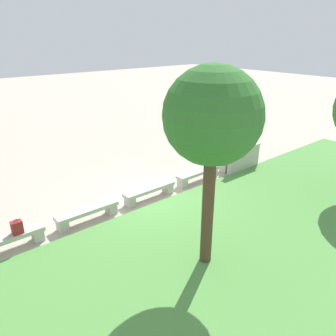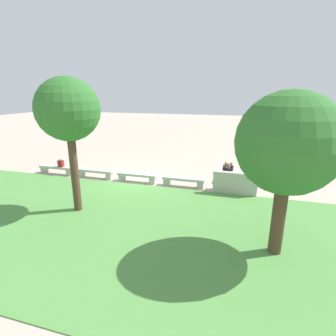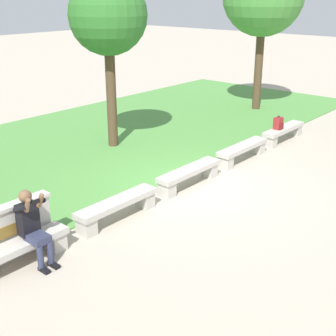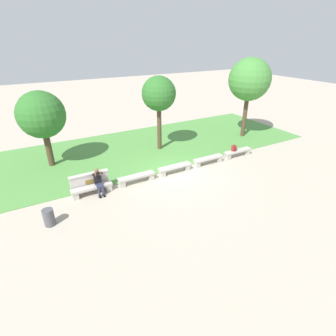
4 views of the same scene
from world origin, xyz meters
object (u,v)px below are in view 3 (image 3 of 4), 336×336
(bench_far, at_px, (242,150))
(bench_near, at_px, (117,206))
(bench_main, at_px, (15,253))
(person_photographer, at_px, (32,224))
(bench_end, at_px, (283,132))
(backpack, at_px, (278,124))
(tree_right_background, at_px, (108,17))
(bench_mid, at_px, (189,174))

(bench_far, bearing_deg, bench_near, 180.00)
(bench_main, bearing_deg, bench_far, 0.00)
(bench_main, bearing_deg, person_photographer, -12.74)
(bench_far, xyz_separation_m, bench_end, (2.37, 0.00, 0.00))
(backpack, bearing_deg, bench_far, -179.16)
(bench_near, xyz_separation_m, bench_far, (4.74, 0.00, 0.00))
(bench_near, relative_size, bench_end, 1.00)
(bench_end, height_order, person_photographer, person_photographer)
(bench_near, height_order, tree_right_background, tree_right_background)
(bench_far, distance_m, backpack, 2.07)
(bench_end, bearing_deg, bench_near, 180.00)
(bench_far, bearing_deg, bench_mid, 180.00)
(bench_near, distance_m, person_photographer, 2.07)
(bench_mid, distance_m, tree_right_background, 5.09)
(bench_main, xyz_separation_m, bench_far, (7.11, 0.00, 0.00))
(bench_near, bearing_deg, bench_far, 0.00)
(bench_mid, distance_m, person_photographer, 4.42)
(bench_end, distance_m, person_photographer, 9.15)
(bench_main, relative_size, backpack, 4.68)
(bench_near, bearing_deg, bench_main, 180.00)
(bench_end, bearing_deg, backpack, 174.74)
(bench_near, distance_m, bench_end, 7.11)
(bench_near, relative_size, person_photographer, 1.52)
(bench_mid, relative_size, person_photographer, 1.52)
(backpack, distance_m, tree_right_background, 5.92)
(bench_mid, bearing_deg, bench_far, 0.00)
(bench_near, xyz_separation_m, backpack, (6.79, 0.03, 0.32))
(bench_main, bearing_deg, bench_mid, 0.00)
(bench_near, bearing_deg, bench_end, 0.00)
(bench_main, distance_m, bench_far, 7.11)
(bench_mid, bearing_deg, bench_end, 0.00)
(bench_mid, bearing_deg, person_photographer, -178.99)
(person_photographer, xyz_separation_m, backpack, (8.81, 0.11, -0.11))
(bench_mid, height_order, person_photographer, person_photographer)
(bench_near, distance_m, backpack, 6.79)
(bench_far, height_order, bench_end, same)
(bench_near, height_order, backpack, backpack)
(bench_end, relative_size, tree_right_background, 0.41)
(bench_main, xyz_separation_m, bench_mid, (4.74, 0.00, 0.00))
(bench_main, height_order, bench_near, same)
(bench_near, xyz_separation_m, person_photographer, (-2.03, -0.08, 0.43))
(backpack, relative_size, tree_right_background, 0.09)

